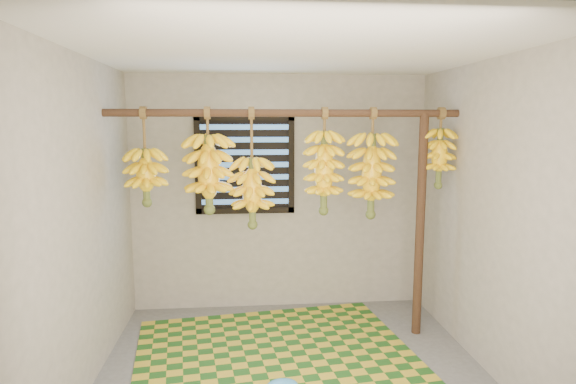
{
  "coord_description": "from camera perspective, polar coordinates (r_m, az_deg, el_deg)",
  "views": [
    {
      "loc": [
        -0.37,
        -3.38,
        1.92
      ],
      "look_at": [
        0.0,
        0.55,
        1.35
      ],
      "focal_mm": 30.0,
      "sensor_mm": 36.0,
      "label": 1
    }
  ],
  "objects": [
    {
      "name": "wall_back",
      "position": [
        4.95,
        -1.03,
        -0.14
      ],
      "size": [
        3.0,
        0.01,
        2.4
      ],
      "primitive_type": "cube",
      "color": "gray",
      "rests_on": "floor"
    },
    {
      "name": "banana_bunch_f",
      "position": [
        4.43,
        17.5,
        3.89
      ],
      "size": [
        0.27,
        0.27,
        0.7
      ],
      "color": "brown",
      "rests_on": "hanging_pole"
    },
    {
      "name": "ceiling",
      "position": [
        3.43,
        0.89,
        16.35
      ],
      "size": [
        3.0,
        3.0,
        0.01
      ],
      "primitive_type": "cube",
      "color": "silver",
      "rests_on": "wall_back"
    },
    {
      "name": "floor",
      "position": [
        3.91,
        0.8,
        -21.31
      ],
      "size": [
        3.0,
        3.0,
        0.01
      ],
      "primitive_type": "cube",
      "color": "#555555",
      "rests_on": "ground"
    },
    {
      "name": "window",
      "position": [
        4.87,
        -5.12,
        3.24
      ],
      "size": [
        1.0,
        0.04,
        1.0
      ],
      "color": "black",
      "rests_on": "wall_back"
    },
    {
      "name": "wall_right",
      "position": [
        3.93,
        23.27,
        -3.02
      ],
      "size": [
        0.01,
        3.0,
        2.4
      ],
      "primitive_type": "cube",
      "color": "gray",
      "rests_on": "floor"
    },
    {
      "name": "wall_left",
      "position": [
        3.64,
        -23.51,
        -3.89
      ],
      "size": [
        0.01,
        3.0,
        2.4
      ],
      "primitive_type": "cube",
      "color": "gray",
      "rests_on": "floor"
    },
    {
      "name": "banana_bunch_e",
      "position": [
        4.25,
        9.87,
        1.93
      ],
      "size": [
        0.38,
        0.38,
        0.95
      ],
      "color": "brown",
      "rests_on": "hanging_pole"
    },
    {
      "name": "support_post",
      "position": [
        4.46,
        15.38,
        -3.97
      ],
      "size": [
        0.08,
        0.08,
        2.0
      ],
      "primitive_type": "cylinder",
      "color": "#442A1A",
      "rests_on": "floor"
    },
    {
      "name": "banana_bunch_d",
      "position": [
        4.16,
        4.28,
        2.35
      ],
      "size": [
        0.32,
        0.32,
        0.91
      ],
      "color": "brown",
      "rests_on": "hanging_pole"
    },
    {
      "name": "banana_bunch_b",
      "position": [
        4.11,
        -9.38,
        2.17
      ],
      "size": [
        0.38,
        0.38,
        0.88
      ],
      "color": "brown",
      "rests_on": "hanging_pole"
    },
    {
      "name": "banana_bunch_c",
      "position": [
        4.12,
        -4.26,
        -0.05
      ],
      "size": [
        0.37,
        0.37,
        1.02
      ],
      "color": "brown",
      "rests_on": "hanging_pole"
    },
    {
      "name": "hanging_pole",
      "position": [
        4.09,
        -0.2,
        9.34
      ],
      "size": [
        3.0,
        0.06,
        0.06
      ],
      "primitive_type": "cylinder",
      "rotation": [
        0.0,
        1.57,
        0.0
      ],
      "color": "#442A1A",
      "rests_on": "wall_left"
    },
    {
      "name": "banana_bunch_a",
      "position": [
        4.18,
        -16.48,
        1.75
      ],
      "size": [
        0.33,
        0.33,
        0.81
      ],
      "color": "brown",
      "rests_on": "hanging_pole"
    },
    {
      "name": "woven_mat",
      "position": [
        4.25,
        -1.54,
        -18.57
      ],
      "size": [
        2.49,
        2.1,
        0.01
      ],
      "primitive_type": "cube",
      "rotation": [
        0.0,
        0.0,
        0.13
      ],
      "color": "#1C4E17",
      "rests_on": "floor"
    }
  ]
}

